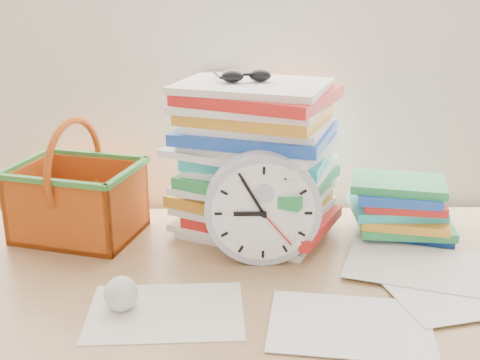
{
  "coord_description": "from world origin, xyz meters",
  "views": [
    {
      "loc": [
        -0.03,
        0.4,
        1.38
      ],
      "look_at": [
        -0.01,
        1.6,
        0.96
      ],
      "focal_mm": 45.0,
      "sensor_mm": 36.0,
      "label": 1
    }
  ],
  "objects_px": {
    "clock": "(263,208)",
    "basket": "(76,180)",
    "book_stack": "(402,209)",
    "desk": "(247,297)",
    "paper_stack": "(256,161)"
  },
  "relations": [
    {
      "from": "clock",
      "to": "basket",
      "type": "height_order",
      "value": "basket"
    },
    {
      "from": "paper_stack",
      "to": "basket",
      "type": "relative_size",
      "value": 1.3
    },
    {
      "from": "desk",
      "to": "basket",
      "type": "relative_size",
      "value": 4.82
    },
    {
      "from": "clock",
      "to": "desk",
      "type": "bearing_deg",
      "value": -137.35
    },
    {
      "from": "desk",
      "to": "basket",
      "type": "distance_m",
      "value": 0.5
    },
    {
      "from": "desk",
      "to": "basket",
      "type": "bearing_deg",
      "value": 155.85
    },
    {
      "from": "paper_stack",
      "to": "book_stack",
      "type": "relative_size",
      "value": 1.53
    },
    {
      "from": "book_stack",
      "to": "basket",
      "type": "height_order",
      "value": "basket"
    },
    {
      "from": "desk",
      "to": "clock",
      "type": "distance_m",
      "value": 0.21
    },
    {
      "from": "clock",
      "to": "basket",
      "type": "relative_size",
      "value": 0.88
    },
    {
      "from": "paper_stack",
      "to": "basket",
      "type": "height_order",
      "value": "paper_stack"
    },
    {
      "from": "clock",
      "to": "paper_stack",
      "type": "bearing_deg",
      "value": 92.86
    },
    {
      "from": "book_stack",
      "to": "basket",
      "type": "bearing_deg",
      "value": 178.69
    },
    {
      "from": "paper_stack",
      "to": "clock",
      "type": "height_order",
      "value": "paper_stack"
    },
    {
      "from": "clock",
      "to": "book_stack",
      "type": "distance_m",
      "value": 0.38
    }
  ]
}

